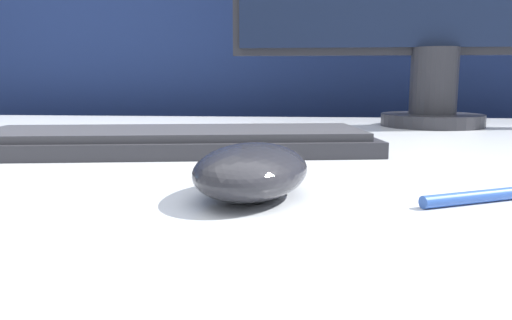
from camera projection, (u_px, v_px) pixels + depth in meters
The scene contains 4 objects.
partition_panel at pixel (259, 141), 1.18m from camera, with size 5.00×0.03×1.38m.
computer_mouse_near at pixel (252, 171), 0.32m from camera, with size 0.09×0.12×0.04m.
keyboard at pixel (175, 141), 0.53m from camera, with size 0.44×0.20×0.02m.
pen at pixel (508, 194), 0.32m from camera, with size 0.12×0.07×0.01m.
Camera 1 is at (0.10, -0.48, 0.83)m, focal length 35.00 mm.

